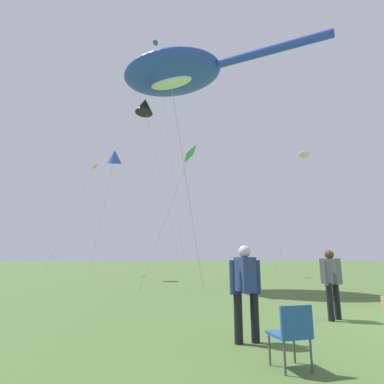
{
  "coord_description": "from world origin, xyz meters",
  "views": [
    {
      "loc": [
        -8.39,
        -3.5,
        1.49
      ],
      "look_at": [
        -0.15,
        10.28,
        4.91
      ],
      "focal_mm": 29.01,
      "sensor_mm": 36.0,
      "label": 1
    }
  ],
  "objects_px": {
    "big_show_kite": "(174,74)",
    "small_kite_streamer_purple": "(304,155)",
    "person_tall_center": "(331,279)",
    "small_kite_triangle_green": "(156,48)",
    "small_kite_stunt_black": "(90,177)",
    "small_kite_delta_white": "(145,106)",
    "person_grey_haired_man": "(245,285)",
    "small_kite_box_yellow": "(188,160)",
    "folding_chair": "(292,331)",
    "small_kite_bird_shape": "(114,157)"
  },
  "relations": [
    {
      "from": "big_show_kite",
      "to": "small_kite_streamer_purple",
      "type": "relative_size",
      "value": 1.65
    },
    {
      "from": "person_tall_center",
      "to": "small_kite_triangle_green",
      "type": "distance_m",
      "value": 32.24
    },
    {
      "from": "small_kite_stunt_black",
      "to": "small_kite_delta_white",
      "type": "bearing_deg",
      "value": 157.03
    },
    {
      "from": "big_show_kite",
      "to": "small_kite_streamer_purple",
      "type": "height_order",
      "value": "big_show_kite"
    },
    {
      "from": "big_show_kite",
      "to": "person_grey_haired_man",
      "type": "xyz_separation_m",
      "value": [
        -3.3,
        -9.44,
        -10.69
      ]
    },
    {
      "from": "small_kite_box_yellow",
      "to": "folding_chair",
      "type": "bearing_deg",
      "value": 67.81
    },
    {
      "from": "person_tall_center",
      "to": "small_kite_bird_shape",
      "type": "distance_m",
      "value": 18.92
    },
    {
      "from": "small_kite_delta_white",
      "to": "small_kite_triangle_green",
      "type": "bearing_deg",
      "value": 125.1
    },
    {
      "from": "folding_chair",
      "to": "small_kite_streamer_purple",
      "type": "distance_m",
      "value": 14.76
    },
    {
      "from": "person_tall_center",
      "to": "small_kite_triangle_green",
      "type": "xyz_separation_m",
      "value": [
        4.71,
        22.28,
        22.82
      ]
    },
    {
      "from": "big_show_kite",
      "to": "small_kite_streamer_purple",
      "type": "xyz_separation_m",
      "value": [
        6.84,
        -2.93,
        -4.5
      ]
    },
    {
      "from": "folding_chair",
      "to": "small_kite_stunt_black",
      "type": "xyz_separation_m",
      "value": [
        2.72,
        26.08,
        8.42
      ]
    },
    {
      "from": "person_tall_center",
      "to": "small_kite_triangle_green",
      "type": "height_order",
      "value": "small_kite_triangle_green"
    },
    {
      "from": "big_show_kite",
      "to": "small_kite_box_yellow",
      "type": "xyz_separation_m",
      "value": [
        -0.35,
        -2.2,
        -5.77
      ]
    },
    {
      "from": "small_kite_box_yellow",
      "to": "small_kite_delta_white",
      "type": "bearing_deg",
      "value": -82.55
    },
    {
      "from": "person_tall_center",
      "to": "small_kite_delta_white",
      "type": "bearing_deg",
      "value": -1.89
    },
    {
      "from": "small_kite_delta_white",
      "to": "small_kite_bird_shape",
      "type": "height_order",
      "value": "small_kite_delta_white"
    },
    {
      "from": "small_kite_streamer_purple",
      "to": "small_kite_bird_shape",
      "type": "xyz_separation_m",
      "value": [
        -7.6,
        11.12,
        1.79
      ]
    },
    {
      "from": "big_show_kite",
      "to": "small_kite_delta_white",
      "type": "distance_m",
      "value": 2.52
    },
    {
      "from": "small_kite_delta_white",
      "to": "small_kite_stunt_black",
      "type": "xyz_separation_m",
      "value": [
        -0.0,
        13.38,
        -1.36
      ]
    },
    {
      "from": "folding_chair",
      "to": "small_kite_bird_shape",
      "type": "bearing_deg",
      "value": 97.03
    },
    {
      "from": "person_grey_haired_man",
      "to": "small_kite_triangle_green",
      "type": "height_order",
      "value": "small_kite_triangle_green"
    },
    {
      "from": "folding_chair",
      "to": "person_grey_haired_man",
      "type": "bearing_deg",
      "value": 90.42
    },
    {
      "from": "small_kite_stunt_black",
      "to": "small_kite_streamer_purple",
      "type": "bearing_deg",
      "value": -179.75
    },
    {
      "from": "person_grey_haired_man",
      "to": "small_kite_stunt_black",
      "type": "relative_size",
      "value": 0.17
    },
    {
      "from": "small_kite_delta_white",
      "to": "small_kite_streamer_purple",
      "type": "height_order",
      "value": "small_kite_delta_white"
    },
    {
      "from": "small_kite_box_yellow",
      "to": "small_kite_triangle_green",
      "type": "distance_m",
      "value": 24.21
    },
    {
      "from": "small_kite_box_yellow",
      "to": "small_kite_triangle_green",
      "type": "height_order",
      "value": "small_kite_triangle_green"
    },
    {
      "from": "big_show_kite",
      "to": "small_kite_bird_shape",
      "type": "xyz_separation_m",
      "value": [
        -0.76,
        8.19,
        -2.7
      ]
    },
    {
      "from": "person_grey_haired_man",
      "to": "small_kite_box_yellow",
      "type": "bearing_deg",
      "value": -6.97
    },
    {
      "from": "person_tall_center",
      "to": "small_kite_stunt_black",
      "type": "distance_m",
      "value": 25.48
    },
    {
      "from": "person_grey_haired_man",
      "to": "small_kite_bird_shape",
      "type": "height_order",
      "value": "small_kite_bird_shape"
    },
    {
      "from": "small_kite_stunt_black",
      "to": "small_kite_streamer_purple",
      "type": "xyz_separation_m",
      "value": [
        7.8,
        -18.18,
        -1.75
      ]
    },
    {
      "from": "small_kite_stunt_black",
      "to": "small_kite_triangle_green",
      "type": "bearing_deg",
      "value": -131.73
    },
    {
      "from": "small_kite_bird_shape",
      "to": "big_show_kite",
      "type": "bearing_deg",
      "value": 119.02
    },
    {
      "from": "small_kite_box_yellow",
      "to": "small_kite_streamer_purple",
      "type": "relative_size",
      "value": 0.88
    },
    {
      "from": "person_tall_center",
      "to": "small_kite_delta_white",
      "type": "distance_m",
      "value": 14.29
    },
    {
      "from": "folding_chair",
      "to": "small_kite_stunt_black",
      "type": "height_order",
      "value": "small_kite_stunt_black"
    },
    {
      "from": "person_grey_haired_man",
      "to": "big_show_kite",
      "type": "bearing_deg",
      "value": -4.06
    },
    {
      "from": "person_tall_center",
      "to": "small_kite_streamer_purple",
      "type": "bearing_deg",
      "value": -55.59
    },
    {
      "from": "folding_chair",
      "to": "small_kite_delta_white",
      "type": "bearing_deg",
      "value": 93.65
    },
    {
      "from": "small_kite_streamer_purple",
      "to": "small_kite_delta_white",
      "type": "bearing_deg",
      "value": -45.57
    },
    {
      "from": "person_tall_center",
      "to": "small_kite_streamer_purple",
      "type": "distance_m",
      "value": 11.07
    },
    {
      "from": "small_kite_triangle_green",
      "to": "small_kite_streamer_purple",
      "type": "bearing_deg",
      "value": 39.15
    },
    {
      "from": "person_grey_haired_man",
      "to": "folding_chair",
      "type": "xyz_separation_m",
      "value": [
        -0.38,
        -1.4,
        -0.49
      ]
    },
    {
      "from": "big_show_kite",
      "to": "small_kite_triangle_green",
      "type": "xyz_separation_m",
      "value": [
        4.64,
        13.34,
        12.11
      ]
    },
    {
      "from": "big_show_kite",
      "to": "small_kite_box_yellow",
      "type": "distance_m",
      "value": 6.18
    },
    {
      "from": "small_kite_delta_white",
      "to": "small_kite_stunt_black",
      "type": "height_order",
      "value": "small_kite_delta_white"
    },
    {
      "from": "person_grey_haired_man",
      "to": "person_tall_center",
      "type": "relative_size",
      "value": 1.02
    },
    {
      "from": "big_show_kite",
      "to": "small_kite_triangle_green",
      "type": "distance_m",
      "value": 18.61
    }
  ]
}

